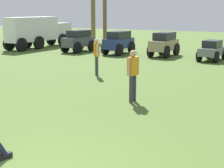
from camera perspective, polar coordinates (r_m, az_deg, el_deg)
teammate_near_sideline at (r=10.16m, az=3.49°, el=2.16°), size 0.26×0.50×1.56m
teammate_midfield at (r=14.28m, az=-2.58°, el=5.12°), size 0.36×0.44×1.56m
parked_car_slot_a at (r=22.58m, az=-5.58°, el=7.22°), size 1.39×2.44×1.40m
parked_car_slot_b at (r=21.40m, az=1.13°, el=7.00°), size 1.33×2.42×1.40m
parked_car_slot_c at (r=20.58m, az=8.65°, el=6.65°), size 1.34×2.42×1.40m
parked_car_slot_d at (r=19.42m, az=16.35°, el=5.43°), size 1.34×2.29×1.10m
box_truck at (r=25.33m, az=-12.21°, el=8.67°), size 1.79×5.98×2.20m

